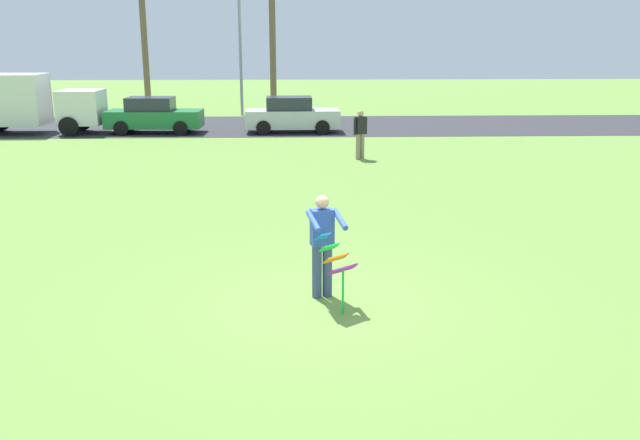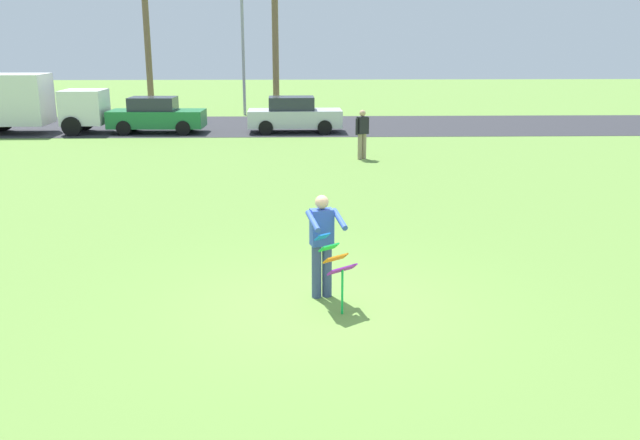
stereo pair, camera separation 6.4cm
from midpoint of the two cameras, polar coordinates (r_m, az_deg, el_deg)
The scene contains 9 objects.
ground_plane at distance 11.00m, azimuth 0.57°, elevation -7.09°, with size 120.00×120.00×0.00m, color olive.
road_strip at distance 33.26m, azimuth -0.97°, elevation 7.99°, with size 120.00×8.00×0.01m, color #2D2D33.
person_kite_flyer at distance 10.95m, azimuth 0.35°, elevation -1.90°, with size 0.66×0.74×1.73m.
kite_held at distance 10.44m, azimuth 1.50°, elevation -3.51°, with size 0.67×0.72×1.20m.
parked_truck_white_box at distance 33.16m, azimuth -24.08°, elevation 9.12°, with size 6.72×2.17×2.62m.
parked_car_green at distance 31.45m, azimuth -13.62°, elevation 8.57°, with size 4.24×1.92×1.60m.
parked_car_silver at distance 30.79m, azimuth -2.14°, elevation 8.84°, with size 4.24×1.91×1.60m.
streetlight_pole at distance 37.94m, azimuth -6.47°, elevation 14.83°, with size 0.24×1.65×7.00m.
person_walker_near at distance 23.87m, azimuth 3.67°, elevation 7.36°, with size 0.50×0.38×1.73m.
Camera 2 is at (-0.37, -10.17, 4.17)m, focal length 37.85 mm.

